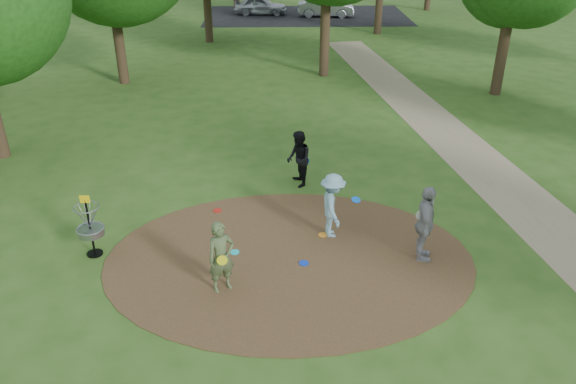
{
  "coord_description": "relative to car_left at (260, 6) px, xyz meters",
  "views": [
    {
      "loc": [
        -0.29,
        -10.65,
        7.32
      ],
      "look_at": [
        0.0,
        1.2,
        1.1
      ],
      "focal_mm": 35.0,
      "sensor_mm": 36.0,
      "label": 1
    }
  ],
  "objects": [
    {
      "name": "player_waiting_with_disc",
      "position": [
        4.24,
        -30.46,
        0.29
      ],
      "size": [
        0.65,
        1.14,
        1.83
      ],
      "color": "gray",
      "rests_on": "ground"
    },
    {
      "name": "parking_lot",
      "position": [
        3.23,
        -0.4,
        -0.62
      ],
      "size": [
        14.0,
        8.0,
        0.01
      ],
      "primitive_type": "cube",
      "color": "black",
      "rests_on": "ground"
    },
    {
      "name": "disc_ground_cyan",
      "position": [
        -0.04,
        -30.14,
        -0.59
      ],
      "size": [
        0.22,
        0.22,
        0.02
      ],
      "primitive_type": "cylinder",
      "color": "#18C5C6",
      "rests_on": "dirt_clearing"
    },
    {
      "name": "disc_golf_basket",
      "position": [
        -3.27,
        -30.1,
        0.25
      ],
      "size": [
        0.63,
        0.63,
        1.54
      ],
      "color": "black",
      "rests_on": "ground"
    },
    {
      "name": "player_walking_with_disc",
      "position": [
        1.59,
        -26.65,
        0.19
      ],
      "size": [
        0.77,
        0.9,
        1.62
      ],
      "color": "black",
      "rests_on": "ground"
    },
    {
      "name": "disc_ground_blue",
      "position": [
        1.55,
        -30.62,
        -0.59
      ],
      "size": [
        0.22,
        0.22,
        0.02
      ],
      "primitive_type": "cylinder",
      "color": "#0C34CD",
      "rests_on": "dirt_clearing"
    },
    {
      "name": "player_observer_with_disc",
      "position": [
        -0.19,
        -31.48,
        0.18
      ],
      "size": [
        0.7,
        0.62,
        1.6
      ],
      "color": "#4E6138",
      "rests_on": "ground"
    },
    {
      "name": "car_left",
      "position": [
        0.0,
        0.0,
        0.0
      ],
      "size": [
        3.72,
        1.65,
        1.25
      ],
      "primitive_type": "imported",
      "rotation": [
        0.0,
        0.0,
        1.52
      ],
      "color": "#AAAEB2",
      "rests_on": "ground"
    },
    {
      "name": "ground",
      "position": [
        1.23,
        -30.4,
        -0.62
      ],
      "size": [
        100.0,
        100.0,
        0.0
      ],
      "primitive_type": "plane",
      "color": "#2D5119",
      "rests_on": "ground"
    },
    {
      "name": "disc_ground_orange",
      "position": [
        2.08,
        -29.44,
        -0.59
      ],
      "size": [
        0.22,
        0.22,
        0.02
      ],
      "primitive_type": "cylinder",
      "color": "orange",
      "rests_on": "dirt_clearing"
    },
    {
      "name": "footpath",
      "position": [
        7.73,
        -28.4,
        -0.62
      ],
      "size": [
        7.55,
        39.89,
        0.01
      ],
      "primitive_type": "cube",
      "rotation": [
        0.0,
        0.0,
        0.14
      ],
      "color": "#8C7A5B",
      "rests_on": "ground"
    },
    {
      "name": "dirt_clearing",
      "position": [
        1.23,
        -30.4,
        -0.61
      ],
      "size": [
        8.4,
        8.4,
        0.02
      ],
      "primitive_type": "cylinder",
      "color": "#47301C",
      "rests_on": "ground"
    },
    {
      "name": "disc_ground_red",
      "position": [
        -0.6,
        -28.17,
        -0.59
      ],
      "size": [
        0.22,
        0.22,
        0.02
      ],
      "primitive_type": "cylinder",
      "color": "red",
      "rests_on": "dirt_clearing"
    },
    {
      "name": "car_right",
      "position": [
        4.55,
        -0.9,
        0.02
      ],
      "size": [
        3.99,
        1.75,
        1.28
      ],
      "primitive_type": "imported",
      "rotation": [
        0.0,
        0.0,
        1.47
      ],
      "color": "#96989D",
      "rests_on": "ground"
    },
    {
      "name": "player_throwing_with_disc",
      "position": [
        2.29,
        -29.39,
        0.19
      ],
      "size": [
        1.06,
        1.11,
        1.63
      ],
      "color": "#80AEBF",
      "rests_on": "ground"
    }
  ]
}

